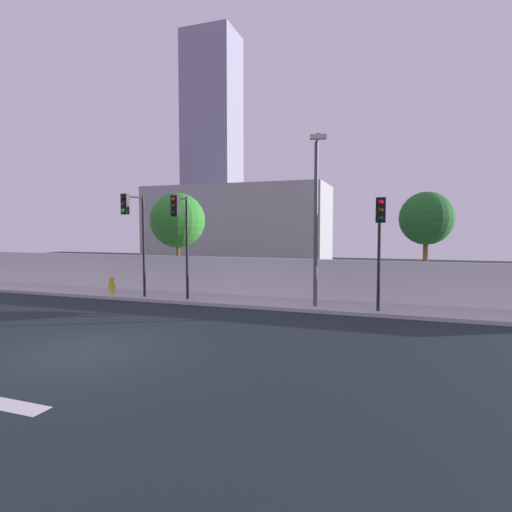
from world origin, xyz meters
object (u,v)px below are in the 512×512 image
at_px(traffic_light_right, 380,230).
at_px(fire_hydrant, 112,285).
at_px(traffic_light_left, 134,223).
at_px(traffic_light_center, 181,225).
at_px(street_lamp_curbside, 316,210).
at_px(roadside_tree_leftmost, 178,221).
at_px(roadside_tree_midleft, 426,219).

height_order(traffic_light_right, fire_hydrant, traffic_light_right).
relative_size(traffic_light_right, fire_hydrant, 5.07).
relative_size(traffic_light_left, traffic_light_center, 1.02).
height_order(street_lamp_curbside, roadside_tree_leftmost, street_lamp_curbside).
bearing_deg(traffic_light_center, fire_hydrant, 171.51).
bearing_deg(traffic_light_right, traffic_light_left, -179.83).
bearing_deg(roadside_tree_midleft, traffic_light_right, -116.57).
distance_m(fire_hydrant, roadside_tree_midleft, 14.91).
bearing_deg(street_lamp_curbside, traffic_light_right, -12.89).
xyz_separation_m(street_lamp_curbside, roadside_tree_midleft, (4.25, 2.99, -0.32)).
height_order(traffic_light_right, roadside_tree_leftmost, roadside_tree_leftmost).
relative_size(fire_hydrant, roadside_tree_leftmost, 0.16).
relative_size(traffic_light_left, fire_hydrant, 5.58).
bearing_deg(street_lamp_curbside, roadside_tree_leftmost, 159.44).
xyz_separation_m(traffic_light_right, street_lamp_curbside, (-2.47, 0.57, 0.78)).
bearing_deg(roadside_tree_leftmost, traffic_light_right, -18.80).
distance_m(fire_hydrant, roadside_tree_leftmost, 4.71).
bearing_deg(street_lamp_curbside, fire_hydrant, 178.95).
xyz_separation_m(traffic_light_center, roadside_tree_midleft, (10.12, 3.43, 0.25)).
distance_m(street_lamp_curbside, roadside_tree_midleft, 5.21).
distance_m(traffic_light_right, roadside_tree_leftmost, 11.05).
xyz_separation_m(street_lamp_curbside, roadside_tree_leftmost, (-7.98, 2.99, -0.30)).
bearing_deg(traffic_light_center, street_lamp_curbside, 4.29).
relative_size(traffic_light_right, roadside_tree_midleft, 0.87).
bearing_deg(traffic_light_left, traffic_light_right, 0.17).
bearing_deg(street_lamp_curbside, traffic_light_left, -175.80).
bearing_deg(traffic_light_center, traffic_light_right, -0.87).
distance_m(traffic_light_left, traffic_light_right, 10.63).
bearing_deg(roadside_tree_midleft, street_lamp_curbside, -144.87).
bearing_deg(fire_hydrant, traffic_light_right, -3.43).
bearing_deg(traffic_light_center, traffic_light_left, -176.04).
distance_m(roadside_tree_leftmost, roadside_tree_midleft, 12.23).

